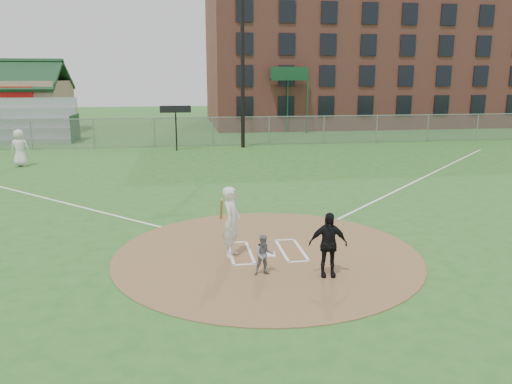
{
  "coord_description": "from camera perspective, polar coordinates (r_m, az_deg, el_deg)",
  "views": [
    {
      "loc": [
        -2.27,
        -12.83,
        4.8
      ],
      "look_at": [
        0.0,
        2.0,
        1.3
      ],
      "focal_mm": 35.0,
      "sensor_mm": 36.0,
      "label": 1
    }
  ],
  "objects": [
    {
      "name": "umpire",
      "position": [
        12.26,
        8.22,
        -5.95
      ],
      "size": [
        0.98,
        0.51,
        1.6
      ],
      "primitive_type": "imported",
      "rotation": [
        0.0,
        0.0,
        -0.13
      ],
      "color": "black",
      "rests_on": "dirt_circle"
    },
    {
      "name": "batters_boxes",
      "position": [
        14.02,
        1.15,
        -6.79
      ],
      "size": [
        2.08,
        1.88,
        0.01
      ],
      "color": "white",
      "rests_on": "dirt_circle"
    },
    {
      "name": "scoreboard_sign",
      "position": [
        33.12,
        -9.18,
        8.79
      ],
      "size": [
        2.0,
        0.1,
        2.93
      ],
      "color": "black",
      "rests_on": "ground"
    },
    {
      "name": "home_plate",
      "position": [
        13.77,
        1.35,
        -7.12
      ],
      "size": [
        0.46,
        0.46,
        0.03
      ],
      "primitive_type": "cube",
      "rotation": [
        0.0,
        0.0,
        -0.14
      ],
      "color": "silver",
      "rests_on": "dirt_circle"
    },
    {
      "name": "bleachers",
      "position": [
        40.61,
        -24.21,
        7.46
      ],
      "size": [
        6.08,
        3.2,
        3.2
      ],
      "color": "#B7BABF",
      "rests_on": "ground"
    },
    {
      "name": "brick_warehouse",
      "position": [
        54.05,
        11.51,
        15.74
      ],
      "size": [
        30.0,
        17.17,
        15.0
      ],
      "color": "#9C5243",
      "rests_on": "ground"
    },
    {
      "name": "foul_line_first",
      "position": [
        25.03,
        18.25,
        1.42
      ],
      "size": [
        17.04,
        17.04,
        0.01
      ],
      "primitive_type": "cube",
      "rotation": [
        0.0,
        0.0,
        -0.79
      ],
      "color": "white",
      "rests_on": "ground"
    },
    {
      "name": "foul_line_third",
      "position": [
        23.34,
        -25.24,
        0.01
      ],
      "size": [
        17.04,
        17.04,
        0.01
      ],
      "primitive_type": "cube",
      "rotation": [
        0.0,
        0.0,
        0.79
      ],
      "color": "white",
      "rests_on": "ground"
    },
    {
      "name": "outfield_fence",
      "position": [
        35.11,
        -4.98,
        6.9
      ],
      "size": [
        56.08,
        0.08,
        2.03
      ],
      "color": "slate",
      "rests_on": "ground"
    },
    {
      "name": "dirt_circle",
      "position": [
        13.88,
        1.26,
        -7.06
      ],
      "size": [
        8.4,
        8.4,
        0.02
      ],
      "primitive_type": "cylinder",
      "color": "olive",
      "rests_on": "ground"
    },
    {
      "name": "light_pole",
      "position": [
        34.15,
        -1.56,
        16.17
      ],
      "size": [
        1.2,
        0.3,
        12.22
      ],
      "color": "black",
      "rests_on": "ground"
    },
    {
      "name": "ondeck_player",
      "position": [
        29.91,
        -25.39,
        4.57
      ],
      "size": [
        1.03,
        0.72,
        2.0
      ],
      "primitive_type": "imported",
      "rotation": [
        0.0,
        0.0,
        3.06
      ],
      "color": "silver",
      "rests_on": "ground"
    },
    {
      "name": "catcher",
      "position": [
        12.31,
        0.93,
        -7.19
      ],
      "size": [
        0.5,
        0.39,
        1.01
      ],
      "primitive_type": "imported",
      "rotation": [
        0.0,
        0.0,
        0.02
      ],
      "color": "gray",
      "rests_on": "dirt_circle"
    },
    {
      "name": "batter_at_plate",
      "position": [
        13.41,
        -2.82,
        -3.42
      ],
      "size": [
        0.69,
        1.11,
        1.92
      ],
      "color": "white",
      "rests_on": "dirt_circle"
    },
    {
      "name": "ground",
      "position": [
        13.89,
        1.26,
        -7.1
      ],
      "size": [
        140.0,
        140.0,
        0.0
      ],
      "primitive_type": "plane",
      "color": "#2A6021",
      "rests_on": "ground"
    }
  ]
}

